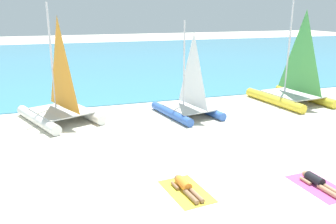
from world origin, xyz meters
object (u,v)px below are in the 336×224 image
(sailboat_blue, at_px, (188,102))
(towel_right, at_px, (319,186))
(sailboat_white, at_px, (60,104))
(sailboat_yellow, at_px, (292,88))
(sunbather_left, at_px, (185,187))
(sunbather_right, at_px, (318,182))
(towel_left, at_px, (186,191))

(sailboat_blue, xyz_separation_m, towel_right, (1.11, -8.47, -0.71))
(sailboat_white, bearing_deg, sailboat_yellow, -25.30)
(sunbather_left, xyz_separation_m, towel_right, (4.07, -1.07, -0.13))
(sailboat_white, relative_size, sunbather_left, 3.62)
(sunbather_left, distance_m, sunbather_right, 4.19)
(sailboat_blue, relative_size, towel_right, 2.53)
(towel_left, height_order, sunbather_left, sunbather_left)
(sailboat_blue, distance_m, sunbather_left, 7.99)
(sailboat_blue, bearing_deg, sunbather_left, -122.81)
(sunbather_left, height_order, towel_right, sunbather_left)
(towel_right, bearing_deg, sunbather_left, 165.24)
(sunbather_right, bearing_deg, sailboat_yellow, 54.13)
(sailboat_yellow, xyz_separation_m, sunbather_right, (-5.64, -8.93, -0.75))
(sunbather_right, bearing_deg, towel_left, 163.38)
(sunbather_left, bearing_deg, sunbather_right, -20.67)
(sailboat_yellow, relative_size, towel_left, 3.13)
(sailboat_blue, xyz_separation_m, sailboat_white, (-6.33, 1.15, 0.13))
(towel_left, relative_size, sunbather_left, 1.21)
(sunbather_left, height_order, sunbather_right, same)
(sailboat_yellow, bearing_deg, sunbather_left, -147.86)
(sailboat_white, xyz_separation_m, sailboat_yellow, (13.08, -0.62, 0.04))
(sunbather_left, relative_size, sunbather_right, 1.00)
(sunbather_left, bearing_deg, sailboat_blue, 61.44)
(sailboat_blue, height_order, sailboat_yellow, sailboat_yellow)
(sailboat_yellow, bearing_deg, sunbather_right, -129.37)
(towel_right, bearing_deg, sailboat_white, 127.75)
(sailboat_white, distance_m, sailboat_yellow, 13.09)
(sailboat_blue, bearing_deg, towel_right, -93.55)
(sailboat_white, bearing_deg, sailboat_blue, -32.83)
(sunbather_right, bearing_deg, towel_right, -90.00)
(towel_left, bearing_deg, sailboat_white, 111.46)
(sunbather_left, distance_m, towel_right, 4.21)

